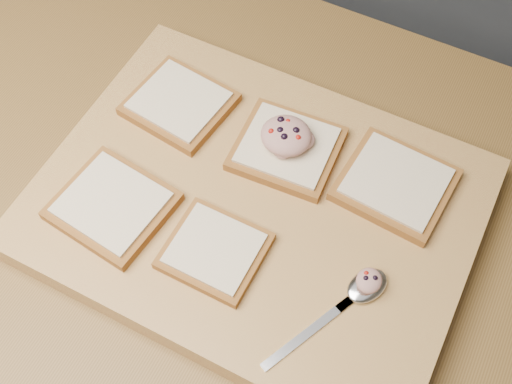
% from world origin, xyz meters
% --- Properties ---
extents(island_counter, '(2.00, 0.80, 0.90)m').
position_xyz_m(island_counter, '(0.00, 0.00, 0.45)').
color(island_counter, slate).
rests_on(island_counter, ground).
extents(cutting_board, '(0.53, 0.40, 0.04)m').
position_xyz_m(cutting_board, '(-0.02, -0.00, 0.92)').
color(cutting_board, tan).
rests_on(cutting_board, island_counter).
extents(bread_far_left, '(0.14, 0.13, 0.02)m').
position_xyz_m(bread_far_left, '(-0.18, 0.08, 0.95)').
color(bread_far_left, brown).
rests_on(bread_far_left, cutting_board).
extents(bread_far_center, '(0.14, 0.13, 0.02)m').
position_xyz_m(bread_far_center, '(-0.02, 0.08, 0.95)').
color(bread_far_center, brown).
rests_on(bread_far_center, cutting_board).
extents(bread_far_right, '(0.14, 0.13, 0.02)m').
position_xyz_m(bread_far_right, '(0.13, 0.09, 0.95)').
color(bread_far_right, brown).
rests_on(bread_far_right, cutting_board).
extents(bread_near_left, '(0.14, 0.13, 0.02)m').
position_xyz_m(bread_near_left, '(-0.17, -0.09, 0.95)').
color(bread_near_left, brown).
rests_on(bread_near_left, cutting_board).
extents(bread_near_center, '(0.11, 0.10, 0.02)m').
position_xyz_m(bread_near_center, '(-0.03, -0.09, 0.95)').
color(bread_near_center, brown).
rests_on(bread_near_center, cutting_board).
extents(tuna_salad_dollop, '(0.07, 0.06, 0.03)m').
position_xyz_m(tuna_salad_dollop, '(-0.02, 0.08, 0.98)').
color(tuna_salad_dollop, tan).
rests_on(tuna_salad_dollop, bread_far_center).
extents(spoon, '(0.10, 0.17, 0.01)m').
position_xyz_m(spoon, '(0.14, -0.06, 0.95)').
color(spoon, silver).
rests_on(spoon, cutting_board).
extents(spoon_salad, '(0.03, 0.03, 0.02)m').
position_xyz_m(spoon_salad, '(0.15, -0.05, 0.96)').
color(spoon_salad, tan).
rests_on(spoon_salad, spoon).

